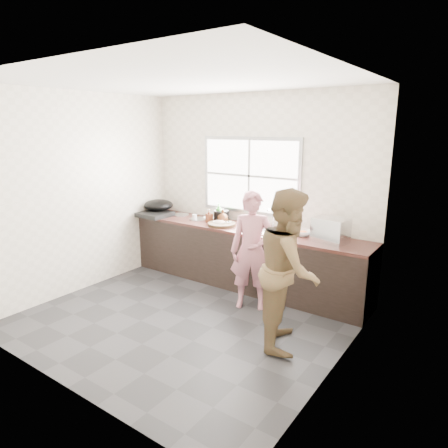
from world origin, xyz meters
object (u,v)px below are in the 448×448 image
Objects in this scene: person_side at (289,269)px; pot_lid_left at (180,215)px; bottle_green at (219,212)px; bottle_brown_short at (223,216)px; bottle_brown_tall at (209,216)px; glass_jar at (194,217)px; bowl_crabs at (302,233)px; burner at (155,214)px; plate_food at (211,218)px; wok at (159,205)px; dish_rack at (331,230)px; pot_lid_right at (199,219)px; bowl_held at (273,234)px; cutting_board at (222,224)px; woman at (252,254)px; bowl_mince at (220,223)px; black_pot at (221,216)px.

pot_lid_left is (-2.48, 1.17, 0.04)m from person_side.
bottle_green is at bearing 0.90° from pot_lid_left.
bottle_brown_short is (-1.64, 1.14, 0.13)m from person_side.
bottle_brown_tall is 1.88× the size of glass_jar.
burner is at bearing -173.48° from bowl_crabs.
person_side is at bearing -26.11° from glass_jar.
plate_food is 0.28m from glass_jar.
dish_rack reaches higher than wok.
bottle_brown_tall reaches higher than pot_lid_right.
bottle_brown_short is (0.10, -0.04, -0.04)m from bottle_green.
bowl_held is at bearing -136.82° from bowl_crabs.
person_side is 1.83m from cutting_board.
cutting_board is (-0.79, 0.45, 0.19)m from woman.
woman is at bearing -20.34° from pot_lid_left.
woman reaches higher than bowl_mince.
pot_lid_left is (-0.94, 0.19, -0.01)m from cutting_board.
person_side is at bearing -32.44° from cutting_board.
glass_jar is at bearing -114.37° from plate_food.
glass_jar is at bearing 12.14° from burner.
person_side reaches higher than bowl_crabs.
cutting_board is at bearing -172.21° from bowl_crabs.
bowl_mince is 0.48× the size of dish_rack.
bottle_brown_short is (-0.04, 0.12, 0.07)m from bowl_mince.
burner is 0.97× the size of wok.
bottle_green is (-0.98, 0.65, 0.30)m from woman.
bottle_brown_short is at bearing 13.65° from burner.
bottle_brown_tall reaches higher than glass_jar.
person_side is 2.33m from plate_food.
black_pot is 2.50× the size of glass_jar.
black_pot is at bearing 137.54° from bottle_brown_short.
woman reaches higher than plate_food.
bowl_held is 2.18m from wok.
burner is (-2.38, -0.27, 0.01)m from bowl_crabs.
wok is at bearing 141.57° from woman.
plate_food is 1.25× the size of bottle_brown_short.
person_side reaches higher than bowl_held.
bottle_brown_short is 0.66× the size of pot_lid_right.
pot_lid_right is at bearing -163.77° from bottle_green.
plate_food is at bearing 62.84° from pot_lid_right.
glass_jar is (-0.53, 0.03, 0.03)m from cutting_board.
bottle_green is at bearing -23.52° from plate_food.
burner is (-1.16, -0.15, 0.01)m from bowl_mince.
plate_food is 0.54m from pot_lid_left.
burner is 2.79m from dish_rack.
dish_rack reaches higher than bowl_held.
pot_lid_left is at bearing -168.71° from plate_food.
bottle_green is (-1.08, 0.31, 0.10)m from bowl_held.
bowl_held is 1.10m from black_pot.
glass_jar is (-1.31, 0.49, 0.21)m from woman.
burner reaches higher than pot_lid_right.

